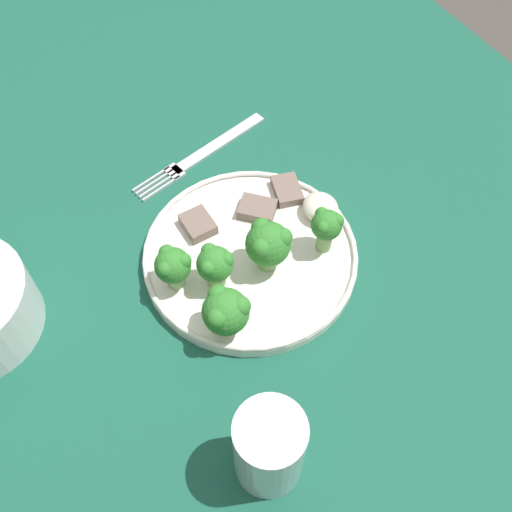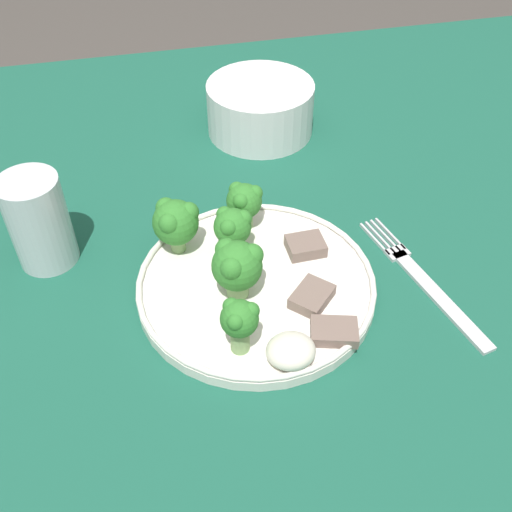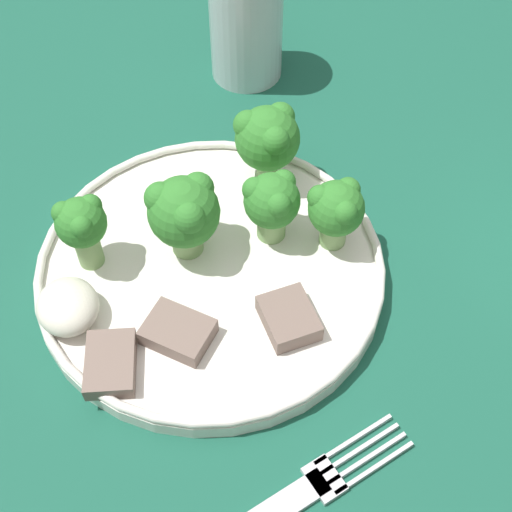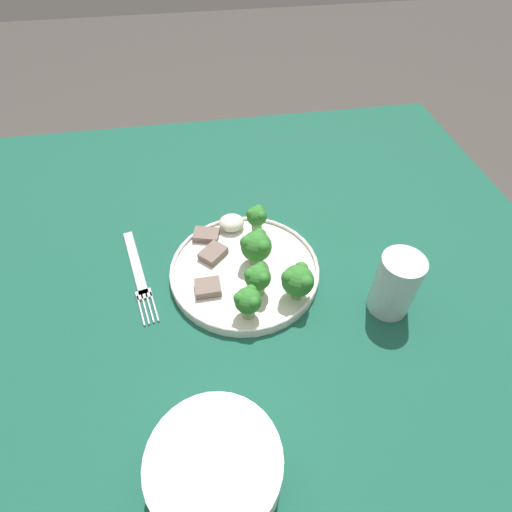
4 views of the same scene
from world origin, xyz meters
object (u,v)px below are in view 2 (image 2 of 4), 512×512
object	(u,v)px
fork	(423,281)
dinner_plate	(256,285)
cream_bowl	(260,110)
drinking_glass	(40,226)

from	to	relation	value
fork	dinner_plate	bearing A→B (deg)	171.13
dinner_plate	fork	size ratio (longest dim) A/B	1.19
cream_bowl	fork	bearing A→B (deg)	-72.77
dinner_plate	cream_bowl	world-z (taller)	cream_bowl
drinking_glass	cream_bowl	bearing A→B (deg)	34.98
fork	drinking_glass	xyz separation A→B (m)	(-0.37, 0.12, 0.04)
dinner_plate	fork	world-z (taller)	dinner_plate
fork	cream_bowl	distance (m)	0.33
dinner_plate	drinking_glass	size ratio (longest dim) A/B	2.34
cream_bowl	drinking_glass	bearing A→B (deg)	-145.02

